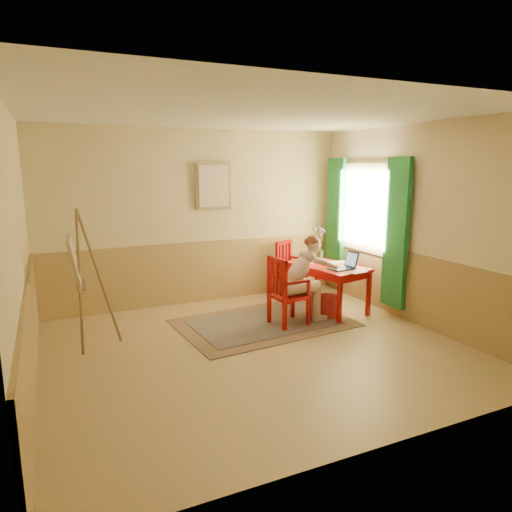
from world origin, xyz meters
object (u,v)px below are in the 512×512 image
chair_left (286,292)px  laptop (345,265)px  table (328,271)px  figure (303,276)px  easel (78,266)px  chair_back (290,268)px

chair_left → laptop: (1.01, 0.04, 0.27)m
table → figure: 0.71m
figure → easel: (-2.95, 0.37, 0.33)m
chair_left → laptop: size_ratio=2.30×
chair_back → easel: bearing=-164.1°
table → figure: bearing=-152.8°
figure → easel: bearing=172.8°
figure → table: bearing=27.2°
chair_back → laptop: size_ratio=2.17×
laptop → table: bearing=107.0°
chair_back → laptop: bearing=-82.4°
table → chair_back: 1.06m
figure → laptop: 0.73m
chair_left → easel: (-2.66, 0.39, 0.53)m
chair_left → easel: size_ratio=0.57×
figure → chair_back: bearing=68.4°
easel → figure: bearing=-7.2°
table → chair_left: 0.98m
easel → chair_left: bearing=-8.4°
chair_back → laptop: 1.39m
table → laptop: 0.34m
figure → laptop: (0.72, 0.02, 0.08)m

